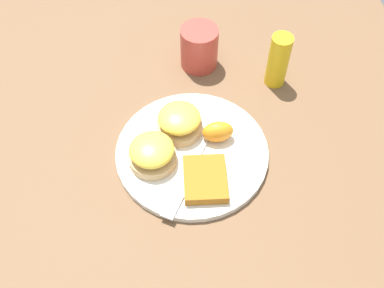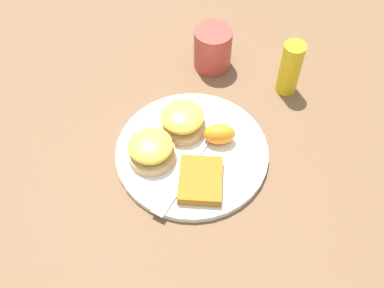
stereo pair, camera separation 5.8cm
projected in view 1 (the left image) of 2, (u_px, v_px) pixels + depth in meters
The scene contains 9 objects.
ground_plane at pixel (192, 154), 0.87m from camera, with size 1.10×1.10×0.00m, color brown.
plate at pixel (192, 152), 0.86m from camera, with size 0.29×0.29×0.01m, color silver.
sandwich_benedict_left at pixel (179, 121), 0.86m from camera, with size 0.09×0.09×0.05m.
sandwich_benedict_right at pixel (152, 153), 0.82m from camera, with size 0.09×0.09×0.05m.
hashbrown_patty at pixel (205, 179), 0.81m from camera, with size 0.09×0.08×0.02m, color #A1611A.
orange_wedge at pixel (218, 132), 0.85m from camera, with size 0.06×0.04×0.04m, color orange.
fork at pixel (190, 171), 0.83m from camera, with size 0.22×0.14×0.00m.
cup at pixel (199, 47), 0.98m from camera, with size 0.11×0.08×0.10m.
condiment_bottle at pixel (278, 61), 0.93m from camera, with size 0.04×0.04×0.12m, color gold.
Camera 1 is at (-0.49, 0.08, 0.71)m, focal length 42.00 mm.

